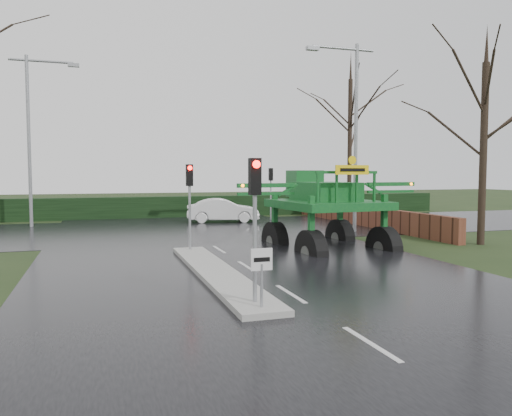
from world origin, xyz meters
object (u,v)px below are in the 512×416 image
object	(u,v)px
street_light_right	(351,120)
white_sedan	(223,222)
street_light_left_far	(34,125)
keep_left_sign	(262,268)
crop_sprayer	(309,196)
traffic_signal_near	(255,199)
traffic_signal_far	(271,182)
traffic_signal_mid	(190,188)

from	to	relation	value
street_light_right	white_sedan	distance (m)	10.80
street_light_right	street_light_left_far	distance (m)	18.24
keep_left_sign	crop_sprayer	size ratio (longest dim) A/B	0.16
crop_sprayer	traffic_signal_near	bearing A→B (deg)	-126.80
street_light_right	crop_sprayer	bearing A→B (deg)	-130.34
traffic_signal_far	white_sedan	distance (m)	4.44
keep_left_sign	street_light_right	xyz separation A→B (m)	(9.49, 13.50, 4.93)
crop_sprayer	traffic_signal_mid	bearing A→B (deg)	158.23
keep_left_sign	traffic_signal_mid	bearing A→B (deg)	90.00
street_light_right	crop_sprayer	size ratio (longest dim) A/B	1.16
keep_left_sign	crop_sprayer	xyz separation A→B (m)	(4.49, 7.60, 1.22)
traffic_signal_near	white_sedan	xyz separation A→B (m)	(4.26, 20.32, -2.59)
street_light_left_far	traffic_signal_near	bearing A→B (deg)	-71.83
traffic_signal_far	white_sedan	bearing A→B (deg)	11.15
street_light_left_far	crop_sprayer	world-z (taller)	street_light_left_far
street_light_right	traffic_signal_near	bearing A→B (deg)	-126.13
traffic_signal_mid	street_light_right	bearing A→B (deg)	25.40
traffic_signal_near	traffic_signal_mid	bearing A→B (deg)	90.00
traffic_signal_far	crop_sprayer	distance (m)	14.30
keep_left_sign	street_light_right	distance (m)	17.23
street_light_right	white_sedan	size ratio (longest dim) A/B	2.17
traffic_signal_near	traffic_signal_far	distance (m)	22.42
traffic_signal_mid	crop_sprayer	world-z (taller)	crop_sprayer
street_light_right	street_light_left_far	world-z (taller)	same
traffic_signal_far	street_light_left_far	world-z (taller)	street_light_left_far
traffic_signal_near	white_sedan	size ratio (longest dim) A/B	0.77
traffic_signal_near	street_light_right	distance (m)	16.46
traffic_signal_far	street_light_right	bearing A→B (deg)	101.95
traffic_signal_far	crop_sprayer	bearing A→B (deg)	76.59
keep_left_sign	traffic_signal_near	size ratio (longest dim) A/B	0.38
street_light_left_far	traffic_signal_mid	bearing A→B (deg)	-61.14
traffic_signal_far	street_light_right	distance (m)	8.86
traffic_signal_near	crop_sprayer	bearing A→B (deg)	57.75
traffic_signal_near	street_light_right	bearing A→B (deg)	53.87
traffic_signal_near	street_light_left_far	distance (m)	22.37
traffic_signal_near	white_sedan	world-z (taller)	traffic_signal_near
traffic_signal_mid	traffic_signal_far	bearing A→B (deg)	58.07
traffic_signal_mid	traffic_signal_far	xyz separation A→B (m)	(7.80, 12.52, 0.00)
traffic_signal_near	traffic_signal_mid	size ratio (longest dim) A/B	1.00
traffic_signal_near	street_light_right	size ratio (longest dim) A/B	0.35
traffic_signal_mid	white_sedan	bearing A→B (deg)	70.18
crop_sprayer	traffic_signal_far	bearing A→B (deg)	72.04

